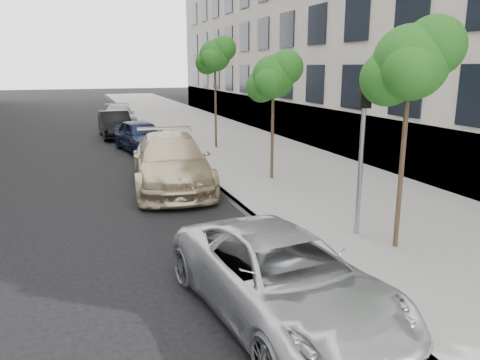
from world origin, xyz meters
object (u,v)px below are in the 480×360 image
tree_near (412,63)px  signal_pole (362,142)px  minivan (282,277)px  sedan_blue (141,136)px  tree_mid (274,77)px  suv (171,162)px  sedan_black (115,124)px  sedan_rear (120,115)px  tree_far (216,56)px

tree_near → signal_pole: size_ratio=1.38×
minivan → sedan_blue: sedan_blue is taller
tree_mid → minivan: bearing=-112.4°
minivan → suv: (0.00, 8.48, 0.18)m
tree_near → minivan: bearing=-155.0°
tree_near → signal_pole: bearing=112.0°
sedan_blue → sedan_black: (-0.72, 4.85, -0.01)m
tree_mid → signal_pole: tree_mid is taller
tree_mid → signal_pole: bearing=-93.8°
tree_near → signal_pole: 1.92m
suv → sedan_black: 11.76m
tree_near → sedan_rear: size_ratio=0.98×
tree_far → minivan: tree_far is taller
minivan → sedan_blue: bearing=83.5°
tree_near → minivan: (-3.33, -1.55, -3.20)m
tree_mid → sedan_blue: (-3.33, 7.31, -2.74)m
tree_near → suv: (-3.33, 6.93, -3.02)m
tree_near → sedan_rear: bearing=98.0°
minivan → sedan_rear: sedan_rear is taller
signal_pole → sedan_blue: 13.31m
tree_far → sedan_rear: size_ratio=1.06×
tree_near → tree_mid: bearing=90.0°
suv → sedan_blue: 6.88m
tree_mid → sedan_rear: size_ratio=0.89×
tree_mid → tree_far: (-0.00, 6.50, 0.78)m
sedan_blue → sedan_black: bearing=88.8°
minivan → suv: 8.48m
sedan_black → sedan_rear: size_ratio=0.92×
sedan_rear → sedan_black: bearing=-97.0°
suv → tree_near: bearing=-57.8°
tree_mid → sedan_rear: 17.78m
tree_near → sedan_blue: tree_near is taller
tree_mid → suv: tree_mid is taller
suv → tree_mid: bearing=-0.7°
tree_mid → sedan_rear: tree_mid is taller
tree_near → tree_mid: tree_near is taller
tree_near → sedan_black: (-4.05, 18.66, -3.15)m
minivan → sedan_blue: size_ratio=1.12×
tree_mid → suv: (-3.33, 0.43, -2.62)m
tree_mid → tree_near: bearing=-90.0°
tree_far → signal_pole: (-0.37, -12.09, -2.03)m
suv → sedan_blue: size_ratio=1.37×
tree_far → sedan_black: bearing=125.6°
signal_pole → minivan: (-2.96, -2.47, -1.55)m
tree_far → minivan: size_ratio=1.05×
suv → sedan_rear: suv is taller
tree_far → sedan_rear: bearing=107.2°
tree_mid → sedan_black: 13.11m
signal_pole → sedan_rear: (-2.96, 22.83, -1.53)m
tree_near → sedan_black: bearing=102.2°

